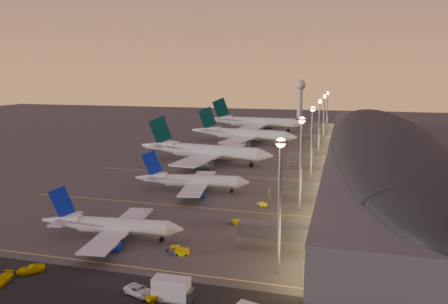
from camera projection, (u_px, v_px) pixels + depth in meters
ground at (178, 200)px, 130.09m from camera, size 700.00×700.00×0.00m
airliner_narrow_south at (112, 226)px, 99.23m from camera, size 33.85×30.41×12.08m
airliner_narrow_north at (192, 181)px, 139.60m from camera, size 37.16×33.49×13.28m
airliner_wide_near at (204, 151)px, 184.17m from camera, size 60.65×55.64×19.40m
airliner_wide_mid at (242, 134)px, 236.24m from camera, size 60.66×55.85×19.43m
airliner_wide_far at (254, 122)px, 290.77m from camera, size 67.32×61.40×21.54m
terminal_building at (380, 143)px, 181.15m from camera, size 56.35×255.00×17.46m
light_masts at (317, 122)px, 179.27m from camera, size 2.20×217.20×25.90m
radar_tower at (300, 92)px, 370.36m from camera, size 9.00×9.00×32.50m
service_lane at (61, 288)px, 76.94m from camera, size 260.00×16.00×0.01m
lane_markings at (216, 172)px, 168.05m from camera, size 90.00×180.36×0.00m
baggage_tug_a at (180, 252)px, 90.99m from camera, size 4.31×2.20×1.23m
baggage_tug_b at (174, 249)px, 93.03m from camera, size 3.39×2.66×0.95m
baggage_tug_c at (262, 204)px, 124.89m from camera, size 3.43×2.84×0.97m
catering_truck_a at (173, 290)px, 72.52m from camera, size 6.82×2.80×3.80m
baggage_tug_d at (236, 222)px, 109.46m from camera, size 4.04×2.39×1.13m
service_van_b at (2, 279)px, 78.51m from camera, size 3.02×5.22×1.42m
service_van_d at (31, 269)px, 82.70m from camera, size 5.19×5.37×1.42m
service_van_e at (139, 291)px, 74.27m from camera, size 6.26×4.48×1.58m
service_van_f at (159, 294)px, 72.95m from camera, size 4.50×4.74×1.59m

